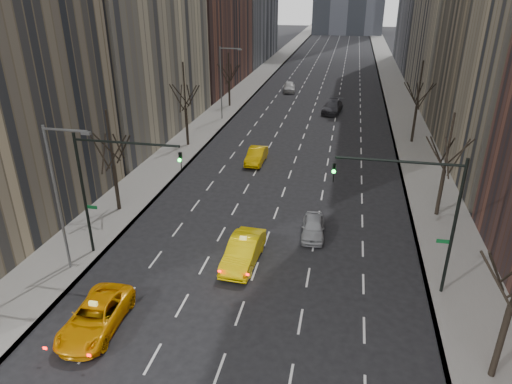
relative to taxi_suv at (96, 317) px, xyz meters
The scene contains 18 objects.
sidewalk_left 64.82m from the taxi_suv, 94.78° to the left, with size 4.50×320.00×0.15m, color slate.
sidewalk_right 67.36m from the taxi_suv, 73.53° to the left, with size 4.50×320.00×0.15m, color slate.
tree_lw_b 13.93m from the taxi_suv, 112.24° to the left, with size 3.36×3.50×7.82m.
tree_lw_c 29.24m from the taxi_suv, 100.21° to the left, with size 3.36×3.50×8.74m.
tree_lw_d 46.96m from the taxi_suv, 96.31° to the left, with size 3.36×3.50×7.36m.
tree_rw_a 19.12m from the taxi_suv, ahead, with size 3.36×3.50×8.28m.
tree_rw_b 25.29m from the taxi_suv, 41.35° to the left, with size 3.36×3.50×7.82m.
tree_rw_c 39.53m from the taxi_suv, 61.41° to the left, with size 3.36×3.50×8.74m.
traffic_mast_left 8.44m from the taxi_suv, 108.90° to the left, with size 6.69×0.39×8.00m.
traffic_mast_right 17.91m from the taxi_suv, 22.43° to the left, with size 6.69×0.39×8.00m.
streetlight_near 7.81m from the taxi_suv, 130.97° to the left, with size 2.83×0.22×9.00m.
streetlight_far 40.09m from the taxi_suv, 95.75° to the left, with size 2.83×0.22×9.00m.
taxi_suv is the anchor object (origin of this frame).
taxi_sedan 9.48m from the taxi_suv, 51.12° to the left, with size 1.77×5.08×1.67m, color yellow.
silver_sedan_ahead 15.35m from the taxi_suv, 49.69° to the left, with size 1.56×3.88×1.32m, color #95979C.
far_taxi 25.22m from the taxi_suv, 82.72° to the left, with size 1.55×4.45×1.47m, color #FFC205.
far_suv_grey 46.98m from the taxi_suv, 78.29° to the left, with size 2.25×5.54×1.61m, color #313137.
far_car_white 58.34m from the taxi_suv, 88.12° to the left, with size 1.87×4.66×1.59m, color silver.
Camera 1 is at (4.75, -10.91, 15.98)m, focal length 32.00 mm.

